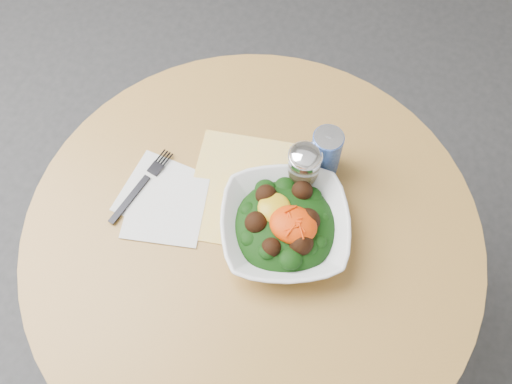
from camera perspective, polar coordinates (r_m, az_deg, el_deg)
ground at (r=1.82m, az=-0.23°, el=-13.46°), size 6.00×6.00×0.00m
table at (r=1.29m, az=-0.32°, el=-7.64°), size 0.90×0.90×0.75m
cloth_napkin at (r=1.15m, az=0.28°, el=0.04°), size 0.31×0.30×0.00m
paper_napkins at (r=1.15m, az=-9.24°, el=-0.83°), size 0.19×0.20×0.00m
salad_bowl at (r=1.08m, az=2.92°, el=-3.39°), size 0.32×0.32×0.09m
fork at (r=1.17m, az=-11.27°, el=0.81°), size 0.06×0.19×0.00m
spice_shaker at (r=1.11m, az=4.77°, el=2.37°), size 0.07×0.07×0.12m
beverage_can at (r=1.14m, az=6.99°, el=3.96°), size 0.06×0.06×0.12m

